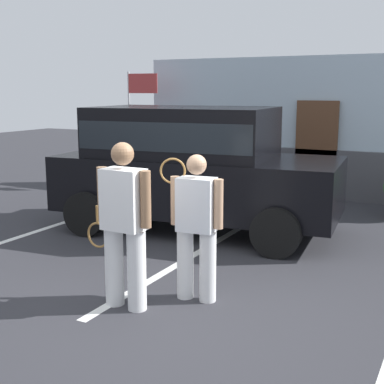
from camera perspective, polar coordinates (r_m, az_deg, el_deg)
ground_plane at (r=5.93m, az=-3.42°, el=-12.20°), size 40.00×40.00×0.00m
parking_stripe_0 at (r=9.10m, az=-17.30°, el=-4.37°), size 0.12×4.40×0.01m
parking_stripe_1 at (r=7.40m, az=-0.89°, el=-7.40°), size 0.12×4.40×0.01m
house_frontage at (r=11.88m, az=13.89°, el=6.28°), size 8.40×0.40×3.04m
parked_suv at (r=8.77m, az=-0.09°, el=3.19°), size 4.78×2.57×2.05m
tennis_player_man at (r=5.68m, az=-7.33°, el=-3.42°), size 0.92×0.29×1.80m
tennis_player_woman at (r=5.86m, az=0.44°, el=-3.57°), size 0.75×0.29×1.65m
flag_pole at (r=12.79m, az=-6.03°, el=9.04°), size 0.80×0.08×2.74m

